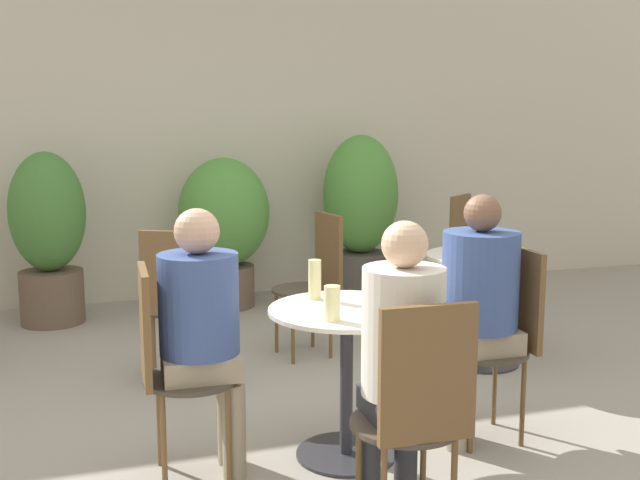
# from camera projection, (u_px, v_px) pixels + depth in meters

# --- Properties ---
(ground_plane) EXTENTS (20.00, 20.00, 0.00)m
(ground_plane) POSITION_uv_depth(u_px,v_px,m) (317.00, 453.00, 3.52)
(ground_plane) COLOR gray
(storefront_wall) EXTENTS (10.00, 0.06, 3.00)m
(storefront_wall) POSITION_uv_depth(u_px,v_px,m) (200.00, 125.00, 6.44)
(storefront_wall) COLOR beige
(storefront_wall) RESTS_ON ground_plane
(cafe_table_near) EXTENTS (0.72, 0.72, 0.71)m
(cafe_table_near) POSITION_uv_depth(u_px,v_px,m) (347.00, 352.00, 3.41)
(cafe_table_near) COLOR #2D2D33
(cafe_table_near) RESTS_ON ground_plane
(cafe_table_far) EXTENTS (0.75, 0.75, 0.71)m
(cafe_table_far) POSITION_uv_depth(u_px,v_px,m) (484.00, 285.00, 4.74)
(cafe_table_far) COLOR #2D2D33
(cafe_table_far) RESTS_ON ground_plane
(bistro_chair_0) EXTENTS (0.42, 0.42, 0.94)m
(bistro_chair_0) POSITION_uv_depth(u_px,v_px,m) (167.00, 356.00, 3.19)
(bistro_chair_0) COLOR #42382D
(bistro_chair_0) RESTS_ON ground_plane
(bistro_chair_1) EXTENTS (0.42, 0.42, 0.94)m
(bistro_chair_1) POSITION_uv_depth(u_px,v_px,m) (417.00, 405.00, 2.64)
(bistro_chair_1) COLOR #42382D
(bistro_chair_1) RESTS_ON ground_plane
(bistro_chair_2) EXTENTS (0.42, 0.42, 0.94)m
(bistro_chair_2) POSITION_uv_depth(u_px,v_px,m) (505.00, 327.00, 3.62)
(bistro_chair_2) COLOR #42382D
(bistro_chair_2) RESTS_ON ground_plane
(bistro_chair_3) EXTENTS (0.43, 0.42, 0.94)m
(bistro_chair_3) POSITION_uv_depth(u_px,v_px,m) (317.00, 272.00, 4.93)
(bistro_chair_3) COLOR #42382D
(bistro_chair_3) RESTS_ON ground_plane
(bistro_chair_5) EXTENTS (0.45, 0.47, 0.94)m
(bistro_chair_5) POSITION_uv_depth(u_px,v_px,m) (177.00, 295.00, 4.29)
(bistro_chair_5) COLOR #42382D
(bistro_chair_5) RESTS_ON ground_plane
(bistro_chair_6) EXTENTS (0.47, 0.48, 0.94)m
(bistro_chair_6) POSITION_uv_depth(u_px,v_px,m) (469.00, 243.00, 6.09)
(bistro_chair_6) COLOR #42382D
(bistro_chair_6) RESTS_ON ground_plane
(seated_person_0) EXTENTS (0.35, 0.34, 1.18)m
(seated_person_0) POSITION_uv_depth(u_px,v_px,m) (203.00, 320.00, 3.21)
(seated_person_0) COLOR gray
(seated_person_0) RESTS_ON ground_plane
(seated_person_1) EXTENTS (0.31, 0.32, 1.19)m
(seated_person_1) POSITION_uv_depth(u_px,v_px,m) (401.00, 349.00, 2.76)
(seated_person_1) COLOR #2D2D33
(seated_person_1) RESTS_ON ground_plane
(seated_person_2) EXTENTS (0.38, 0.36, 1.21)m
(seated_person_2) POSITION_uv_depth(u_px,v_px,m) (477.00, 298.00, 3.56)
(seated_person_2) COLOR gray
(seated_person_2) RESTS_ON ground_plane
(beer_glass_0) EXTENTS (0.06, 0.06, 0.15)m
(beer_glass_0) POSITION_uv_depth(u_px,v_px,m) (397.00, 292.00, 3.37)
(beer_glass_0) COLOR beige
(beer_glass_0) RESTS_ON cafe_table_near
(beer_glass_1) EXTENTS (0.06, 0.06, 0.19)m
(beer_glass_1) POSITION_uv_depth(u_px,v_px,m) (315.00, 279.00, 3.54)
(beer_glass_1) COLOR beige
(beer_glass_1) RESTS_ON cafe_table_near
(beer_glass_2) EXTENTS (0.07, 0.07, 0.15)m
(beer_glass_2) POSITION_uv_depth(u_px,v_px,m) (332.00, 303.00, 3.16)
(beer_glass_2) COLOR beige
(beer_glass_2) RESTS_ON cafe_table_near
(potted_plant_0) EXTENTS (0.56, 0.56, 1.31)m
(potted_plant_0) POSITION_uv_depth(u_px,v_px,m) (48.00, 233.00, 5.65)
(potted_plant_0) COLOR brown
(potted_plant_0) RESTS_ON ground_plane
(potted_plant_1) EXTENTS (0.75, 0.75, 1.24)m
(potted_plant_1) POSITION_uv_depth(u_px,v_px,m) (224.00, 223.00, 6.16)
(potted_plant_1) COLOR brown
(potted_plant_1) RESTS_ON ground_plane
(potted_plant_2) EXTENTS (0.65, 0.65, 1.42)m
(potted_plant_2) POSITION_uv_depth(u_px,v_px,m) (360.00, 209.00, 6.51)
(potted_plant_2) COLOR #47423D
(potted_plant_2) RESTS_ON ground_plane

